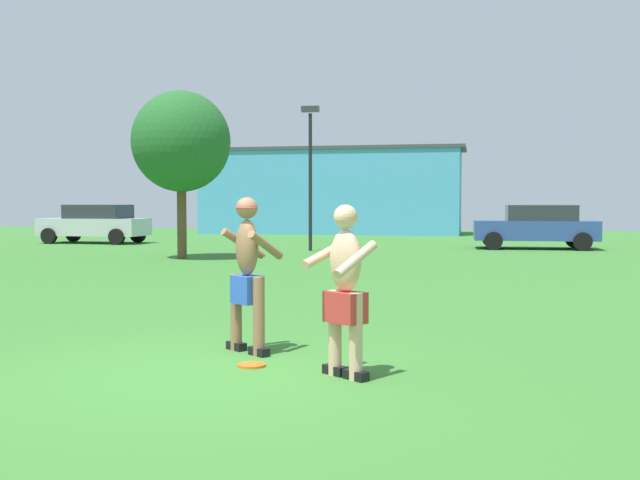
{
  "coord_description": "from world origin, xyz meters",
  "views": [
    {
      "loc": [
        2.58,
        -6.95,
        1.68
      ],
      "look_at": [
        0.71,
        2.02,
        1.22
      ],
      "focal_mm": 42.65,
      "sensor_mm": 36.0,
      "label": 1
    }
  ],
  "objects_px": {
    "car_silver_near_post": "(95,223)",
    "car_blue_mid_lot": "(536,226)",
    "frisbee": "(251,365)",
    "player_in_red": "(345,287)",
    "player_with_cap": "(248,267)",
    "lamp_post": "(310,161)",
    "tree_right_field": "(181,142)"
  },
  "relations": [
    {
      "from": "lamp_post",
      "to": "player_with_cap",
      "type": "bearing_deg",
      "value": -79.71
    },
    {
      "from": "player_in_red",
      "to": "car_blue_mid_lot",
      "type": "xyz_separation_m",
      "value": [
        3.29,
        21.23,
        -0.05
      ]
    },
    {
      "from": "player_in_red",
      "to": "frisbee",
      "type": "height_order",
      "value": "player_in_red"
    },
    {
      "from": "frisbee",
      "to": "car_silver_near_post",
      "type": "bearing_deg",
      "value": 121.79
    },
    {
      "from": "frisbee",
      "to": "player_in_red",
      "type": "bearing_deg",
      "value": -15.7
    },
    {
      "from": "player_with_cap",
      "to": "tree_right_field",
      "type": "height_order",
      "value": "tree_right_field"
    },
    {
      "from": "player_with_cap",
      "to": "car_silver_near_post",
      "type": "xyz_separation_m",
      "value": [
        -12.89,
        20.53,
        -0.14
      ]
    },
    {
      "from": "frisbee",
      "to": "car_blue_mid_lot",
      "type": "xyz_separation_m",
      "value": [
        4.31,
        20.94,
        0.81
      ]
    },
    {
      "from": "frisbee",
      "to": "tree_right_field",
      "type": "xyz_separation_m",
      "value": [
        -6.36,
        13.81,
        3.44
      ]
    },
    {
      "from": "tree_right_field",
      "to": "car_silver_near_post",
      "type": "bearing_deg",
      "value": 132.54
    },
    {
      "from": "player_with_cap",
      "to": "car_blue_mid_lot",
      "type": "bearing_deg",
      "value": 77.33
    },
    {
      "from": "player_with_cap",
      "to": "player_in_red",
      "type": "distance_m",
      "value": 1.59
    },
    {
      "from": "car_silver_near_post",
      "to": "tree_right_field",
      "type": "distance_m",
      "value": 10.37
    },
    {
      "from": "frisbee",
      "to": "car_blue_mid_lot",
      "type": "bearing_deg",
      "value": 78.36
    },
    {
      "from": "lamp_post",
      "to": "tree_right_field",
      "type": "distance_m",
      "value": 5.32
    },
    {
      "from": "frisbee",
      "to": "player_with_cap",
      "type": "bearing_deg",
      "value": 110.0
    },
    {
      "from": "frisbee",
      "to": "car_silver_near_post",
      "type": "distance_m",
      "value": 24.95
    },
    {
      "from": "player_with_cap",
      "to": "lamp_post",
      "type": "relative_size",
      "value": 0.35
    },
    {
      "from": "car_silver_near_post",
      "to": "tree_right_field",
      "type": "height_order",
      "value": "tree_right_field"
    },
    {
      "from": "frisbee",
      "to": "lamp_post",
      "type": "height_order",
      "value": "lamp_post"
    },
    {
      "from": "car_silver_near_post",
      "to": "car_blue_mid_lot",
      "type": "distance_m",
      "value": 17.45
    },
    {
      "from": "car_silver_near_post",
      "to": "car_blue_mid_lot",
      "type": "height_order",
      "value": "same"
    },
    {
      "from": "player_with_cap",
      "to": "car_silver_near_post",
      "type": "distance_m",
      "value": 24.24
    },
    {
      "from": "player_in_red",
      "to": "player_with_cap",
      "type": "bearing_deg",
      "value": 142.84
    },
    {
      "from": "car_blue_mid_lot",
      "to": "lamp_post",
      "type": "distance_m",
      "value": 8.52
    },
    {
      "from": "player_with_cap",
      "to": "frisbee",
      "type": "height_order",
      "value": "player_with_cap"
    },
    {
      "from": "player_with_cap",
      "to": "tree_right_field",
      "type": "bearing_deg",
      "value": 114.95
    },
    {
      "from": "car_blue_mid_lot",
      "to": "frisbee",
      "type": "bearing_deg",
      "value": -101.64
    },
    {
      "from": "player_in_red",
      "to": "car_blue_mid_lot",
      "type": "bearing_deg",
      "value": 81.18
    },
    {
      "from": "car_silver_near_post",
      "to": "player_with_cap",
      "type": "bearing_deg",
      "value": -57.86
    },
    {
      "from": "frisbee",
      "to": "lamp_post",
      "type": "xyz_separation_m",
      "value": [
        -3.43,
        18.24,
        3.1
      ]
    },
    {
      "from": "lamp_post",
      "to": "tree_right_field",
      "type": "relative_size",
      "value": 1.0
    }
  ]
}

